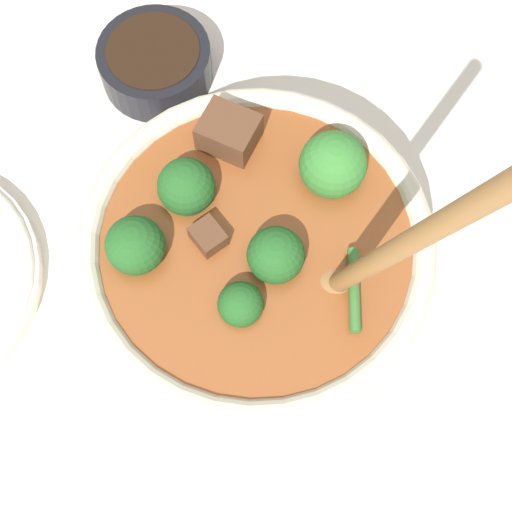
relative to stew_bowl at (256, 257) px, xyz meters
name	(u,v)px	position (x,y,z in m)	size (l,w,h in m)	color
ground_plane	(256,282)	(0.00, 0.00, -0.05)	(4.00, 4.00, 0.00)	silver
stew_bowl	(256,257)	(0.00, 0.00, 0.00)	(0.23, 0.23, 0.29)	beige
condiment_bowl	(155,62)	(0.09, -0.17, -0.03)	(0.09, 0.09, 0.03)	black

